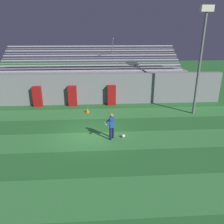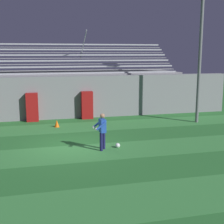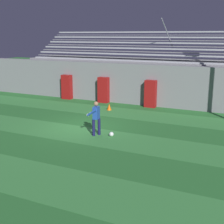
{
  "view_description": "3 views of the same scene",
  "coord_description": "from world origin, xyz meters",
  "px_view_note": "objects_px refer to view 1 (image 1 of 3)",
  "views": [
    {
      "loc": [
        0.56,
        -13.11,
        6.15
      ],
      "look_at": [
        1.43,
        0.35,
        1.31
      ],
      "focal_mm": 35.0,
      "sensor_mm": 36.0,
      "label": 1
    },
    {
      "loc": [
        -1.46,
        -14.15,
        4.3
      ],
      "look_at": [
        1.78,
        -0.89,
        1.71
      ],
      "focal_mm": 50.0,
      "sensor_mm": 36.0,
      "label": 2
    },
    {
      "loc": [
        8.14,
        -13.65,
        4.72
      ],
      "look_at": [
        2.18,
        -0.97,
        1.25
      ],
      "focal_mm": 50.0,
      "sensor_mm": 36.0,
      "label": 3
    }
  ],
  "objects_px": {
    "soccer_ball": "(123,136)",
    "traffic_cone": "(87,110)",
    "padding_pillar_gate_left": "(72,96)",
    "floodlight_pole": "(202,49)",
    "goalkeeper": "(111,125)",
    "padding_pillar_far_left": "(37,97)",
    "padding_pillar_gate_right": "(112,95)"
  },
  "relations": [
    {
      "from": "floodlight_pole",
      "to": "goalkeeper",
      "type": "distance_m",
      "value": 9.13
    },
    {
      "from": "floodlight_pole",
      "to": "soccer_ball",
      "type": "height_order",
      "value": "floodlight_pole"
    },
    {
      "from": "soccer_ball",
      "to": "traffic_cone",
      "type": "relative_size",
      "value": 0.52
    },
    {
      "from": "padding_pillar_far_left",
      "to": "soccer_ball",
      "type": "height_order",
      "value": "padding_pillar_far_left"
    },
    {
      "from": "padding_pillar_gate_left",
      "to": "traffic_cone",
      "type": "bearing_deg",
      "value": -54.57
    },
    {
      "from": "floodlight_pole",
      "to": "goalkeeper",
      "type": "height_order",
      "value": "floodlight_pole"
    },
    {
      "from": "padding_pillar_gate_left",
      "to": "padding_pillar_gate_right",
      "type": "bearing_deg",
      "value": 0.0
    },
    {
      "from": "padding_pillar_gate_left",
      "to": "padding_pillar_far_left",
      "type": "relative_size",
      "value": 1.0
    },
    {
      "from": "soccer_ball",
      "to": "floodlight_pole",
      "type": "bearing_deg",
      "value": 33.05
    },
    {
      "from": "padding_pillar_gate_right",
      "to": "padding_pillar_far_left",
      "type": "bearing_deg",
      "value": 180.0
    },
    {
      "from": "soccer_ball",
      "to": "goalkeeper",
      "type": "bearing_deg",
      "value": -169.59
    },
    {
      "from": "floodlight_pole",
      "to": "goalkeeper",
      "type": "bearing_deg",
      "value": -149.04
    },
    {
      "from": "padding_pillar_gate_right",
      "to": "padding_pillar_far_left",
      "type": "height_order",
      "value": "same"
    },
    {
      "from": "padding_pillar_gate_left",
      "to": "soccer_ball",
      "type": "bearing_deg",
      "value": -60.48
    },
    {
      "from": "padding_pillar_far_left",
      "to": "soccer_ball",
      "type": "bearing_deg",
      "value": -44.32
    },
    {
      "from": "padding_pillar_gate_right",
      "to": "goalkeeper",
      "type": "bearing_deg",
      "value": -93.68
    },
    {
      "from": "floodlight_pole",
      "to": "traffic_cone",
      "type": "height_order",
      "value": "floodlight_pole"
    },
    {
      "from": "soccer_ball",
      "to": "traffic_cone",
      "type": "height_order",
      "value": "traffic_cone"
    },
    {
      "from": "padding_pillar_gate_left",
      "to": "traffic_cone",
      "type": "height_order",
      "value": "padding_pillar_gate_left"
    },
    {
      "from": "goalkeeper",
      "to": "soccer_ball",
      "type": "xyz_separation_m",
      "value": [
        0.76,
        0.14,
        -0.84
      ]
    },
    {
      "from": "padding_pillar_gate_right",
      "to": "padding_pillar_far_left",
      "type": "relative_size",
      "value": 1.0
    },
    {
      "from": "padding_pillar_far_left",
      "to": "traffic_cone",
      "type": "relative_size",
      "value": 4.33
    },
    {
      "from": "floodlight_pole",
      "to": "soccer_ball",
      "type": "distance_m",
      "value": 8.94
    },
    {
      "from": "padding_pillar_far_left",
      "to": "traffic_cone",
      "type": "height_order",
      "value": "padding_pillar_far_left"
    },
    {
      "from": "padding_pillar_gate_right",
      "to": "floodlight_pole",
      "type": "bearing_deg",
      "value": -22.54
    },
    {
      "from": "soccer_ball",
      "to": "traffic_cone",
      "type": "xyz_separation_m",
      "value": [
        -2.44,
        4.81,
        0.1
      ]
    },
    {
      "from": "padding_pillar_gate_left",
      "to": "traffic_cone",
      "type": "xyz_separation_m",
      "value": [
        1.39,
        -1.95,
        -0.7
      ]
    },
    {
      "from": "goalkeeper",
      "to": "traffic_cone",
      "type": "relative_size",
      "value": 3.98
    },
    {
      "from": "soccer_ball",
      "to": "padding_pillar_gate_left",
      "type": "bearing_deg",
      "value": 119.52
    },
    {
      "from": "goalkeeper",
      "to": "padding_pillar_gate_right",
      "type": "bearing_deg",
      "value": 86.32
    },
    {
      "from": "padding_pillar_gate_left",
      "to": "floodlight_pole",
      "type": "bearing_deg",
      "value": -15.11
    },
    {
      "from": "floodlight_pole",
      "to": "goalkeeper",
      "type": "xyz_separation_m",
      "value": [
        -6.98,
        -4.19,
        -4.13
      ]
    }
  ]
}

